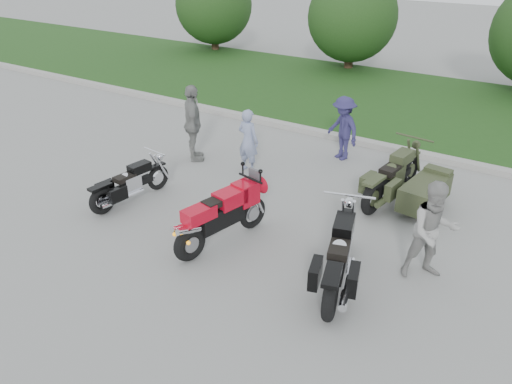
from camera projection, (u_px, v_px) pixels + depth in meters
The scene contains 13 objects.
ground at pixel (209, 235), 9.59m from camera, with size 80.00×80.00×0.00m, color gray.
curb at pixel (339, 137), 14.03m from camera, with size 60.00×0.30×0.15m, color #A09D96.
grass_strip at pixel (390, 100), 17.13m from camera, with size 60.00×8.00×0.14m, color #264E1B.
tree_far_left at pixel (214, 5), 23.47m from camera, with size 3.60×3.60×4.00m.
tree_mid_left at pixel (352, 17), 20.10m from camera, with size 3.60×3.60×4.00m.
sportbike_red at pixel (220, 215), 9.07m from camera, with size 0.71×2.19×1.05m.
cruiser_left at pixel (128, 185), 10.60m from camera, with size 0.45×2.05×0.79m.
cruiser_right at pixel (339, 259), 8.02m from camera, with size 0.96×2.50×0.99m.
cruiser_sidecar at pixel (410, 187), 10.42m from camera, with size 1.40×2.54×0.98m.
person_stripe at pixel (248, 141), 11.88m from camera, with size 0.57×0.37×1.56m, color #8893B9.
person_grey at pixel (433, 231), 8.09m from camera, with size 0.85×0.66×1.74m, color #9A9995.
person_denim at pixel (343, 128), 12.53m from camera, with size 1.05×0.61×1.63m, color navy.
person_back at pixel (193, 124), 12.38m from camera, with size 1.14×0.47×1.94m, color gray.
Camera 1 is at (5.16, -6.34, 5.16)m, focal length 35.00 mm.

